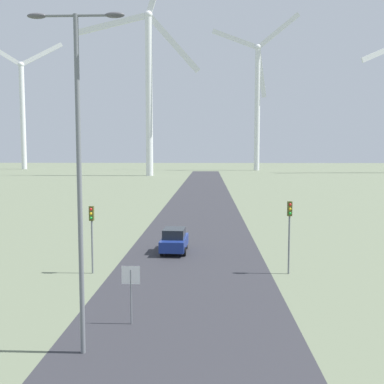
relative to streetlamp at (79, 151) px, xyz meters
The scene contains 9 objects.
road_surface 40.22m from the streetlamp, 84.73° to the left, with size 10.00×240.00×0.01m.
streetlamp is the anchor object (origin of this frame).
stop_sign_near 6.60m from the streetlamp, 65.31° to the left, with size 0.81×0.07×2.61m.
traffic_light_post_near_left 12.20m from the streetlamp, 102.79° to the left, with size 0.28×0.34×4.23m.
traffic_light_post_near_right 15.57m from the streetlamp, 49.53° to the left, with size 0.28×0.34×4.54m.
car_approaching 18.54m from the streetlamp, 82.86° to the left, with size 1.96×4.17×1.83m.
wind_turbine_far_left 194.71m from the streetlamp, 113.14° to the left, with size 33.62×10.82×55.69m.
wind_turbine_left 128.79m from the streetlamp, 96.33° to the left, with size 38.82×2.91×71.90m.
wind_turbine_center 171.90m from the streetlamp, 81.77° to the left, with size 34.53×6.18×62.05m.
Camera 1 is at (1.08, -7.49, 7.57)m, focal length 42.00 mm.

